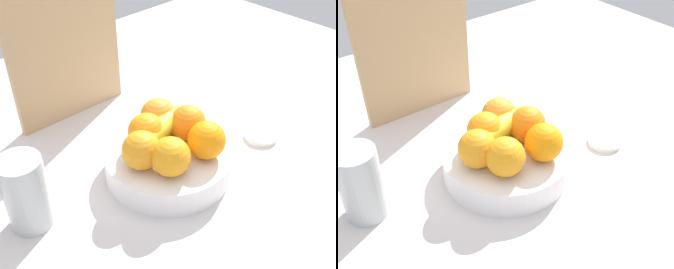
% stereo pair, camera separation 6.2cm
% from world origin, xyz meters
% --- Properties ---
extents(ground_plane, '(1.80, 1.40, 0.03)m').
position_xyz_m(ground_plane, '(0.00, 0.00, -0.01)').
color(ground_plane, silver).
extents(fruit_bowl, '(0.26, 0.26, 0.06)m').
position_xyz_m(fruit_bowl, '(-0.03, -0.03, 0.03)').
color(fruit_bowl, white).
rests_on(fruit_bowl, ground_plane).
extents(orange_front_left, '(0.08, 0.08, 0.08)m').
position_xyz_m(orange_front_left, '(-0.07, -0.08, 0.10)').
color(orange_front_left, orange).
rests_on(orange_front_left, fruit_bowl).
extents(orange_front_right, '(0.08, 0.08, 0.08)m').
position_xyz_m(orange_front_right, '(0.02, -0.09, 0.10)').
color(orange_front_right, orange).
rests_on(orange_front_right, fruit_bowl).
extents(orange_center, '(0.08, 0.08, 0.08)m').
position_xyz_m(orange_center, '(0.03, -0.02, 0.10)').
color(orange_center, orange).
rests_on(orange_center, fruit_bowl).
extents(orange_back_left, '(0.08, 0.08, 0.08)m').
position_xyz_m(orange_back_left, '(0.01, 0.04, 0.10)').
color(orange_back_left, orange).
rests_on(orange_back_left, fruit_bowl).
extents(orange_back_right, '(0.08, 0.08, 0.08)m').
position_xyz_m(orange_back_right, '(-0.05, 0.01, 0.10)').
color(orange_back_right, orange).
rests_on(orange_back_right, fruit_bowl).
extents(orange_top_stack, '(0.08, 0.08, 0.08)m').
position_xyz_m(orange_top_stack, '(-0.09, -0.02, 0.10)').
color(orange_top_stack, orange).
rests_on(orange_top_stack, fruit_bowl).
extents(banana_bunch, '(0.18, 0.08, 0.06)m').
position_xyz_m(banana_bunch, '(-0.01, 0.01, 0.09)').
color(banana_bunch, yellow).
rests_on(banana_bunch, fruit_bowl).
extents(cutting_board, '(0.28, 0.02, 0.36)m').
position_xyz_m(cutting_board, '(-0.04, 0.30, 0.18)').
color(cutting_board, tan).
rests_on(cutting_board, ground_plane).
extents(thermos_tumbler, '(0.08, 0.08, 0.15)m').
position_xyz_m(thermos_tumbler, '(-0.30, 0.05, 0.07)').
color(thermos_tumbler, '#B1B8B8').
rests_on(thermos_tumbler, ground_plane).
extents(jar_lid, '(0.08, 0.08, 0.01)m').
position_xyz_m(jar_lid, '(0.21, -0.09, 0.01)').
color(jar_lid, white).
rests_on(jar_lid, ground_plane).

